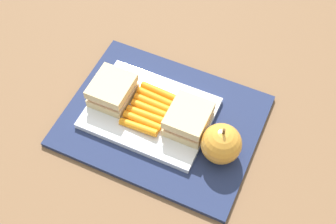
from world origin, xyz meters
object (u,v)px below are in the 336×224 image
Objects in this scene: food_tray at (150,113)px; sandwich_half_left at (112,90)px; sandwich_half_right at (188,119)px; apple at (221,144)px; carrot_sticks_bundle at (149,109)px.

sandwich_half_left is (-0.08, 0.00, 0.03)m from food_tray.
apple is at bearing -18.89° from sandwich_half_right.
sandwich_half_left is at bearing 173.81° from apple.
sandwich_half_right is 0.08m from carrot_sticks_bundle.
sandwich_half_right reaches higher than food_tray.
sandwich_half_left is 1.00× the size of sandwich_half_right.
sandwich_half_right is at bearing 0.20° from carrot_sticks_bundle.
carrot_sticks_bundle is at bearing -179.80° from sandwich_half_right.
sandwich_half_left reaches higher than food_tray.
food_tray is 2.88× the size of sandwich_half_left.
sandwich_half_right is 0.96× the size of apple.
sandwich_half_right is 0.08m from apple.
apple reaches higher than sandwich_half_left.
apple reaches higher than food_tray.
carrot_sticks_bundle is (-0.08, -0.00, -0.02)m from sandwich_half_right.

